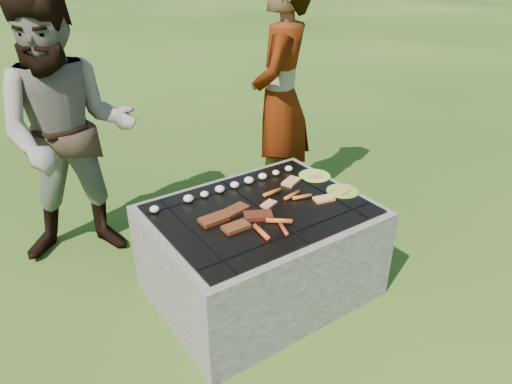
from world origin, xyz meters
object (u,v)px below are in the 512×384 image
Objects in this scene: plate_near at (343,191)px; plate_far at (315,176)px; fire_pit at (260,253)px; cook at (281,100)px; bystander at (69,135)px.

plate_far is at bearing 90.21° from plate_near.
cook is at bearing 47.02° from fire_pit.
cook is at bearing 78.70° from plate_near.
fire_pit is 4.90× the size of plate_near.
plate_far is 0.15× the size of bystander.
plate_far is 0.75m from cook.
cook reaches higher than fire_pit.
bystander is at bearing -51.79° from cook.
plate_near is 0.15× the size of bystander.
fire_pit is 1.28m from cook.
plate_far is (0.56, 0.16, 0.33)m from fire_pit.
cook is 1.55m from bystander.
plate_near is 0.14× the size of cook.
bystander reaches higher than fire_pit.
cook reaches higher than bystander.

